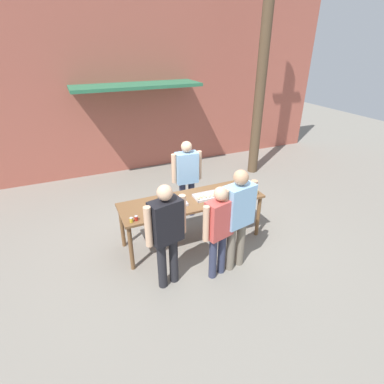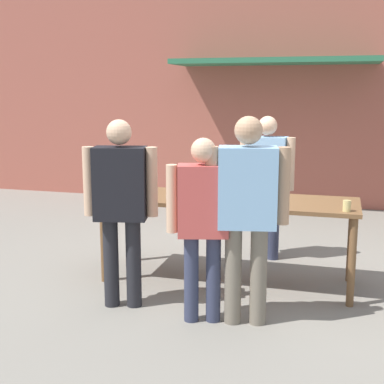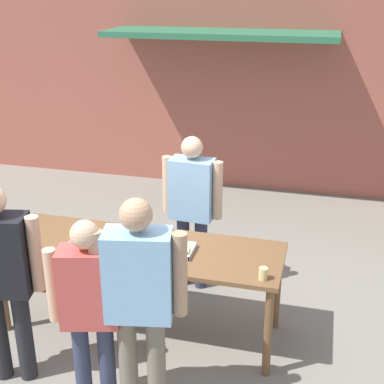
# 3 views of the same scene
# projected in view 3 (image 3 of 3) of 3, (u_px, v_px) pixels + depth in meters

# --- Properties ---
(ground_plane) EXTENTS (24.00, 24.00, 0.00)m
(ground_plane) POSITION_uv_depth(u_px,v_px,m) (142.00, 328.00, 5.11)
(ground_plane) COLOR gray
(building_facade_back) EXTENTS (12.00, 1.11, 4.50)m
(building_facade_back) POSITION_uv_depth(u_px,v_px,m) (228.00, 41.00, 7.85)
(building_facade_back) COLOR #A85647
(building_facade_back) RESTS_ON ground
(serving_table) EXTENTS (2.59, 0.82, 0.88)m
(serving_table) POSITION_uv_depth(u_px,v_px,m) (139.00, 255.00, 4.82)
(serving_table) COLOR brown
(serving_table) RESTS_ON ground
(food_tray_sausages) EXTENTS (0.46, 0.32, 0.04)m
(food_tray_sausages) POSITION_uv_depth(u_px,v_px,m) (99.00, 241.00, 4.84)
(food_tray_sausages) COLOR silver
(food_tray_sausages) RESTS_ON serving_table
(food_tray_buns) EXTENTS (0.47, 0.29, 0.06)m
(food_tray_buns) POSITION_uv_depth(u_px,v_px,m) (167.00, 249.00, 4.69)
(food_tray_buns) COLOR silver
(food_tray_buns) RESTS_ON serving_table
(condiment_jar_mustard) EXTENTS (0.06, 0.06, 0.08)m
(condiment_jar_mustard) POSITION_uv_depth(u_px,v_px,m) (4.00, 241.00, 4.77)
(condiment_jar_mustard) COLOR gold
(condiment_jar_mustard) RESTS_ON serving_table
(condiment_jar_ketchup) EXTENTS (0.06, 0.06, 0.08)m
(condiment_jar_ketchup) POSITION_uv_depth(u_px,v_px,m) (13.00, 242.00, 4.77)
(condiment_jar_ketchup) COLOR #B22319
(condiment_jar_ketchup) RESTS_ON serving_table
(beer_cup) EXTENTS (0.07, 0.07, 0.10)m
(beer_cup) POSITION_uv_depth(u_px,v_px,m) (263.00, 274.00, 4.23)
(beer_cup) COLOR #DBC67A
(beer_cup) RESTS_ON serving_table
(person_server_behind_table) EXTENTS (0.64, 0.27, 1.67)m
(person_server_behind_table) POSITION_uv_depth(u_px,v_px,m) (192.00, 201.00, 5.47)
(person_server_behind_table) COLOR #333851
(person_server_behind_table) RESTS_ON ground
(person_customer_holding_hotdog) EXTENTS (0.65, 0.35, 1.71)m
(person_customer_holding_hotdog) POSITION_uv_depth(u_px,v_px,m) (2.00, 270.00, 4.12)
(person_customer_holding_hotdog) COLOR #232328
(person_customer_holding_hotdog) RESTS_ON ground
(person_customer_with_cup) EXTENTS (0.68, 0.35, 1.76)m
(person_customer_with_cup) POSITION_uv_depth(u_px,v_px,m) (139.00, 292.00, 3.78)
(person_customer_with_cup) COLOR #756B5B
(person_customer_with_cup) RESTS_ON ground
(person_customer_waiting_in_line) EXTENTS (0.59, 0.33, 1.58)m
(person_customer_waiting_in_line) POSITION_uv_depth(u_px,v_px,m) (90.00, 302.00, 3.86)
(person_customer_waiting_in_line) COLOR #333851
(person_customer_waiting_in_line) RESTS_ON ground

